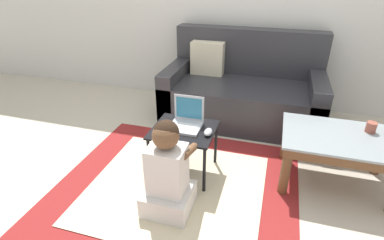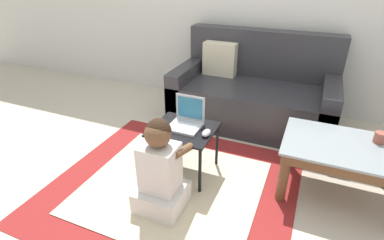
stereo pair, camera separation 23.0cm
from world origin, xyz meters
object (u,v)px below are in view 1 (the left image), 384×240
laptop (186,122)px  couch (242,91)px  cup_on_table (371,127)px  coffee_table (340,144)px  laptop_desk (184,135)px  computer_mouse (208,132)px  person_seated (168,174)px

laptop → couch: bearing=75.4°
couch → cup_on_table: couch is taller
coffee_table → laptop: laptop is taller
couch → laptop_desk: 1.19m
coffee_table → computer_mouse: size_ratio=8.01×
person_seated → coffee_table: bearing=29.4°
laptop_desk → computer_mouse: computer_mouse is taller
computer_mouse → person_seated: (-0.17, -0.40, -0.13)m
coffee_table → laptop_desk: coffee_table is taller
couch → person_seated: bearing=-99.7°
person_seated → cup_on_table: person_seated is taller
laptop → cup_on_table: (1.35, 0.29, 0.02)m
computer_mouse → coffee_table: bearing=13.8°
laptop_desk → person_seated: person_seated is taller
laptop → person_seated: person_seated is taller
person_seated → computer_mouse: bearing=66.6°
laptop → person_seated: (0.02, -0.47, -0.14)m
laptop_desk → laptop: laptop is taller
computer_mouse → person_seated: bearing=-113.4°
couch → laptop_desk: size_ratio=3.37×
coffee_table → person_seated: bearing=-150.6°
coffee_table → cup_on_table: size_ratio=10.61×
coffee_table → laptop_desk: (-1.15, -0.20, 0.01)m
laptop_desk → person_seated: (0.03, -0.43, -0.05)m
cup_on_table → coffee_table: bearing=-148.8°
laptop_desk → computer_mouse: (0.20, -0.03, 0.07)m
laptop → person_seated: 0.49m
computer_mouse → cup_on_table: size_ratio=1.32×
coffee_table → computer_mouse: (-0.95, -0.23, 0.08)m
coffee_table → person_seated: size_ratio=1.20×
person_seated → laptop: bearing=92.4°
couch → laptop_desk: (-0.30, -1.15, 0.05)m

